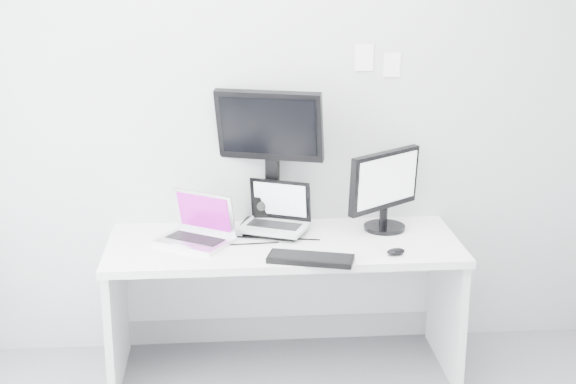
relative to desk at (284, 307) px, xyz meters
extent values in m
plane|color=#B4B6B9|center=(0.00, 0.35, 0.99)|extent=(3.60, 0.00, 3.60)
cube|color=white|center=(0.00, 0.00, 0.00)|extent=(1.80, 0.70, 0.73)
cube|color=silver|center=(-0.46, 0.00, 0.50)|extent=(0.44, 0.42, 0.27)
cube|color=black|center=(-0.10, 0.29, 0.45)|extent=(0.11, 0.11, 0.16)
cube|color=#B6B8BD|center=(-0.05, 0.12, 0.50)|extent=(0.41, 0.37, 0.28)
cube|color=black|center=(-0.05, 0.27, 0.75)|extent=(0.60, 0.36, 0.77)
cube|color=black|center=(0.55, 0.15, 0.59)|extent=(0.52, 0.47, 0.44)
cube|color=black|center=(0.11, -0.29, 0.38)|extent=(0.43, 0.25, 0.03)
ellipsoid|color=black|center=(0.53, -0.23, 0.38)|extent=(0.11, 0.09, 0.03)
cube|color=white|center=(0.45, 0.34, 1.26)|extent=(0.10, 0.00, 0.14)
cube|color=white|center=(0.60, 0.34, 1.22)|extent=(0.09, 0.00, 0.13)
camera|label=1|loc=(-0.29, -3.94, 1.80)|focal=51.19mm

